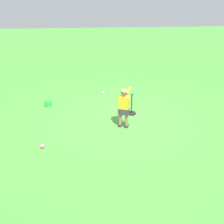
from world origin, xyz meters
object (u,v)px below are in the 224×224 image
at_px(play_ball_by_bucket, 42,146).
at_px(batting_tee, 131,110).
at_px(child_batter, 124,104).
at_px(play_ball_near_batter, 126,95).
at_px(toy_bucket, 48,103).
at_px(play_ball_midfield, 103,93).

height_order(play_ball_by_bucket, batting_tee, batting_tee).
distance_m(child_batter, play_ball_near_batter, 2.18).
xyz_separation_m(play_ball_by_bucket, toy_bucket, (2.30, 0.20, 0.05)).
height_order(play_ball_midfield, batting_tee, batting_tee).
distance_m(play_ball_midfield, play_ball_near_batter, 0.83).
xyz_separation_m(child_batter, toy_bucket, (1.46, 2.19, -0.55)).
relative_size(play_ball_near_batter, toy_bucket, 0.42).
distance_m(child_batter, play_ball_by_bucket, 2.25).
xyz_separation_m(batting_tee, toy_bucket, (0.74, 2.52, -0.01)).
height_order(child_batter, play_ball_near_batter, child_batter).
xyz_separation_m(child_batter, play_ball_near_batter, (2.07, -0.37, -0.61)).
bearing_deg(toy_bucket, batting_tee, -106.45).
bearing_deg(child_batter, play_ball_near_batter, -10.16).
distance_m(play_ball_by_bucket, play_ball_near_batter, 3.75).
distance_m(batting_tee, toy_bucket, 2.63).
relative_size(child_batter, play_ball_near_batter, 11.93).
bearing_deg(play_ball_midfield, child_batter, -170.03).
bearing_deg(play_ball_near_batter, child_batter, 169.84).
xyz_separation_m(play_ball_by_bucket, play_ball_midfield, (3.19, -1.58, -0.01)).
distance_m(play_ball_by_bucket, toy_bucket, 2.31).
height_order(batting_tee, toy_bucket, batting_tee).
relative_size(play_ball_by_bucket, toy_bucket, 0.48).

